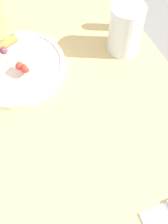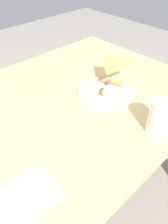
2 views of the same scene
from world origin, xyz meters
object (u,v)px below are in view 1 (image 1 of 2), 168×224
at_px(plate_pizza, 16,65).
at_px(pepper_shaker, 122,13).
at_px(milk_glass, 125,31).
at_px(dining_table, 9,147).

height_order(plate_pizza, pepper_shaker, pepper_shaker).
bearing_deg(plate_pizza, milk_glass, 82.69).
distance_m(milk_glass, pepper_shaker, 0.08).
relative_size(plate_pizza, pepper_shaker, 2.52).
distance_m(dining_table, plate_pizza, 0.20).
height_order(milk_glass, pepper_shaker, milk_glass).
bearing_deg(pepper_shaker, plate_pizza, -83.05).
relative_size(milk_glass, pepper_shaker, 1.31).
height_order(dining_table, milk_glass, milk_glass).
bearing_deg(dining_table, plate_pizza, 152.38).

